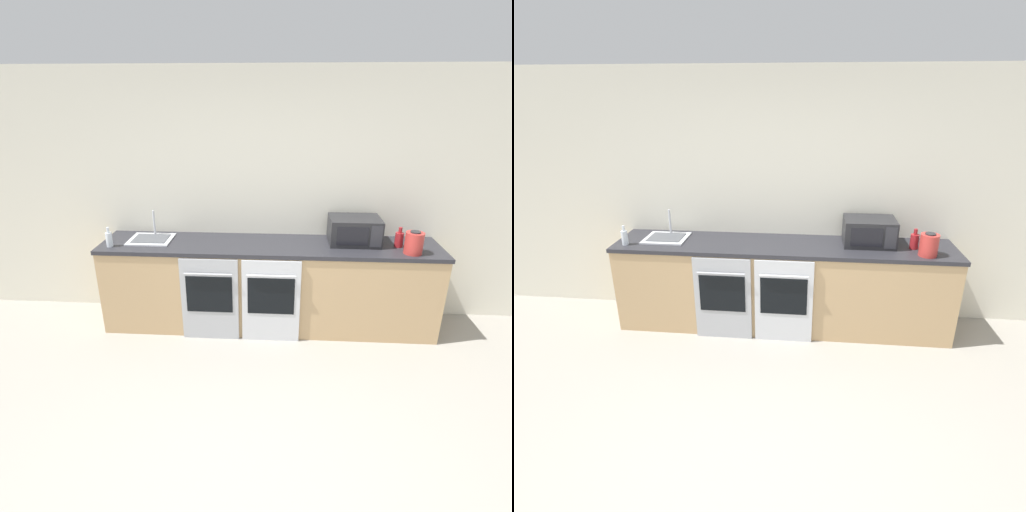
{
  "view_description": "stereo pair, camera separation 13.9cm",
  "coord_description": "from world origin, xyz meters",
  "views": [
    {
      "loc": [
        0.11,
        -1.65,
        2.31
      ],
      "look_at": [
        -0.13,
        2.14,
        0.78
      ],
      "focal_mm": 28.0,
      "sensor_mm": 36.0,
      "label": 1
    },
    {
      "loc": [
        0.25,
        -1.64,
        2.31
      ],
      "look_at": [
        -0.13,
        2.14,
        0.78
      ],
      "focal_mm": 28.0,
      "sensor_mm": 36.0,
      "label": 2
    }
  ],
  "objects": [
    {
      "name": "microwave",
      "position": [
        0.85,
        2.22,
        1.06
      ],
      "size": [
        0.5,
        0.38,
        0.26
      ],
      "color": "#232326",
      "rests_on": "counter_back"
    },
    {
      "name": "oven_right",
      "position": [
        0.03,
        1.81,
        0.44
      ],
      "size": [
        0.57,
        0.06,
        0.87
      ],
      "color": "silver",
      "rests_on": "ground_plane"
    },
    {
      "name": "wall_back",
      "position": [
        0.0,
        2.49,
        1.3
      ],
      "size": [
        10.0,
        0.06,
        2.6
      ],
      "color": "silver",
      "rests_on": "ground_plane"
    },
    {
      "name": "oven_left",
      "position": [
        -0.57,
        1.81,
        0.44
      ],
      "size": [
        0.57,
        0.06,
        0.87
      ],
      "color": "#A8AAAF",
      "rests_on": "ground_plane"
    },
    {
      "name": "ground_plane",
      "position": [
        0.0,
        0.0,
        0.0
      ],
      "size": [
        16.0,
        16.0,
        0.0
      ],
      "primitive_type": "plane",
      "color": "gray"
    },
    {
      "name": "kettle",
      "position": [
        1.37,
        1.96,
        1.03
      ],
      "size": [
        0.17,
        0.17,
        0.22
      ],
      "color": "#B2332D",
      "rests_on": "counter_back"
    },
    {
      "name": "bottle_clear",
      "position": [
        -1.58,
        1.96,
        1.0
      ],
      "size": [
        0.06,
        0.06,
        0.2
      ],
      "color": "silver",
      "rests_on": "counter_back"
    },
    {
      "name": "bottle_red",
      "position": [
        1.28,
        2.14,
        1.0
      ],
      "size": [
        0.08,
        0.08,
        0.2
      ],
      "color": "maroon",
      "rests_on": "counter_back"
    },
    {
      "name": "sink",
      "position": [
        -1.23,
        2.18,
        0.94
      ],
      "size": [
        0.44,
        0.38,
        0.27
      ],
      "color": "silver",
      "rests_on": "counter_back"
    },
    {
      "name": "counter_back",
      "position": [
        0.0,
        2.14,
        0.46
      ],
      "size": [
        3.42,
        0.66,
        0.92
      ],
      "color": "tan",
      "rests_on": "ground_plane"
    }
  ]
}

